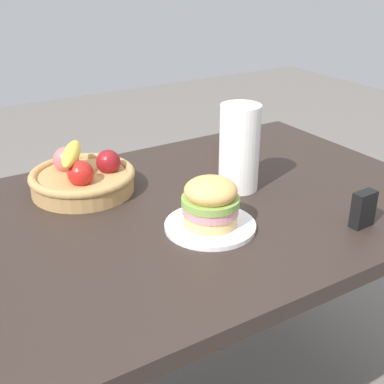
{
  "coord_description": "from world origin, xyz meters",
  "views": [
    {
      "loc": [
        -0.62,
        -1.03,
        1.36
      ],
      "look_at": [
        -0.0,
        -0.04,
        0.81
      ],
      "focal_mm": 48.54,
      "sensor_mm": 36.0,
      "label": 1
    }
  ],
  "objects_px": {
    "plate": "(210,226)",
    "napkin_holder": "(363,209)",
    "fruit_basket": "(82,177)",
    "paper_towel_roll": "(239,148)",
    "sandwich": "(211,202)",
    "soda_can": "(230,135)"
  },
  "relations": [
    {
      "from": "plate",
      "to": "napkin_holder",
      "type": "xyz_separation_m",
      "value": [
        0.32,
        -0.18,
        0.04
      ]
    },
    {
      "from": "fruit_basket",
      "to": "paper_towel_roll",
      "type": "relative_size",
      "value": 1.21
    },
    {
      "from": "paper_towel_roll",
      "to": "napkin_holder",
      "type": "xyz_separation_m",
      "value": [
        0.12,
        -0.34,
        -0.07
      ]
    },
    {
      "from": "sandwich",
      "to": "napkin_holder",
      "type": "height_order",
      "value": "sandwich"
    },
    {
      "from": "napkin_holder",
      "to": "sandwich",
      "type": "bearing_deg",
      "value": 147.11
    },
    {
      "from": "sandwich",
      "to": "paper_towel_roll",
      "type": "bearing_deg",
      "value": 37.91
    },
    {
      "from": "sandwich",
      "to": "soda_can",
      "type": "height_order",
      "value": "sandwich"
    },
    {
      "from": "napkin_holder",
      "to": "plate",
      "type": "bearing_deg",
      "value": 147.11
    },
    {
      "from": "fruit_basket",
      "to": "paper_towel_roll",
      "type": "height_order",
      "value": "paper_towel_roll"
    },
    {
      "from": "plate",
      "to": "fruit_basket",
      "type": "height_order",
      "value": "fruit_basket"
    },
    {
      "from": "fruit_basket",
      "to": "paper_towel_roll",
      "type": "distance_m",
      "value": 0.44
    },
    {
      "from": "plate",
      "to": "paper_towel_roll",
      "type": "relative_size",
      "value": 0.92
    },
    {
      "from": "plate",
      "to": "paper_towel_roll",
      "type": "bearing_deg",
      "value": 37.91
    },
    {
      "from": "paper_towel_roll",
      "to": "napkin_holder",
      "type": "height_order",
      "value": "paper_towel_roll"
    },
    {
      "from": "napkin_holder",
      "to": "fruit_basket",
      "type": "bearing_deg",
      "value": 129.6
    },
    {
      "from": "soda_can",
      "to": "fruit_basket",
      "type": "height_order",
      "value": "fruit_basket"
    },
    {
      "from": "paper_towel_roll",
      "to": "napkin_holder",
      "type": "relative_size",
      "value": 2.67
    },
    {
      "from": "plate",
      "to": "napkin_holder",
      "type": "bearing_deg",
      "value": -30.05
    },
    {
      "from": "sandwich",
      "to": "napkin_holder",
      "type": "distance_m",
      "value": 0.37
    },
    {
      "from": "soda_can",
      "to": "sandwich",
      "type": "bearing_deg",
      "value": -130.85
    },
    {
      "from": "sandwich",
      "to": "fruit_basket",
      "type": "bearing_deg",
      "value": 116.61
    },
    {
      "from": "paper_towel_roll",
      "to": "napkin_holder",
      "type": "bearing_deg",
      "value": -69.89
    }
  ]
}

